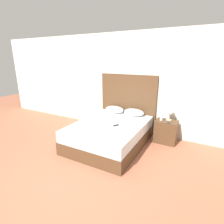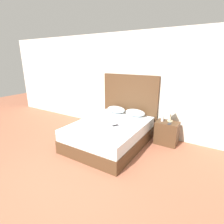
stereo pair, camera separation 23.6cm
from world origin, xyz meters
name	(u,v)px [view 1 (the left image)]	position (x,y,z in m)	size (l,w,h in m)	color
ground_plane	(69,184)	(0.00, 0.00, 0.00)	(16.00, 16.00, 0.00)	#9E5B42
wall_back	(132,84)	(0.00, 2.70, 1.35)	(10.00, 0.06, 2.70)	silver
bed	(110,134)	(-0.08, 1.59, 0.27)	(1.56, 2.01, 0.55)	#4C331E
headboard	(128,103)	(-0.08, 2.62, 0.80)	(1.64, 0.05, 1.61)	#4C331E
pillow_left	(115,109)	(-0.38, 2.39, 0.64)	(0.54, 0.31, 0.19)	silver
pillow_right	(134,112)	(0.21, 2.39, 0.64)	(0.54, 0.31, 0.19)	silver
phone_on_bed	(116,125)	(0.12, 1.52, 0.55)	(0.13, 0.17, 0.01)	black
nightstand	(166,132)	(1.09, 2.34, 0.28)	(0.52, 0.38, 0.56)	#4C331E
table_lamp	(170,109)	(1.12, 2.41, 0.87)	(0.21, 0.21, 0.41)	tan
phone_on_nightstand	(169,122)	(1.15, 2.24, 0.57)	(0.07, 0.15, 0.01)	#232328
toiletry_bottle	(161,117)	(0.95, 2.32, 0.64)	(0.06, 0.06, 0.16)	silver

